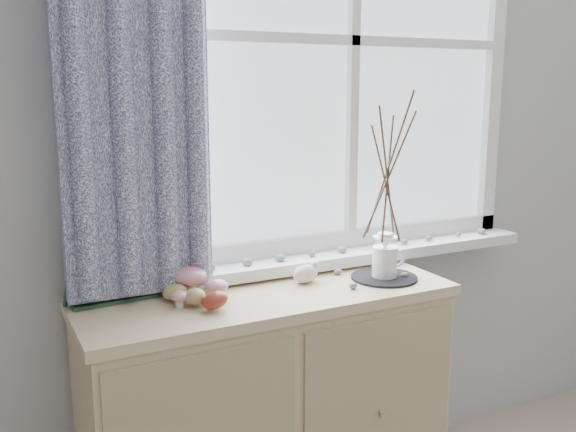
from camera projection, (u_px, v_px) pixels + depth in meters
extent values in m
cube|color=#BBBBB9|center=(275.00, 142.00, 2.23)|extent=(4.00, 0.04, 2.60)
cube|color=white|center=(351.00, 41.00, 2.29)|extent=(1.30, 0.01, 1.40)
cube|color=white|center=(358.00, 254.00, 2.37)|extent=(1.45, 0.16, 0.04)
cube|color=#0B0D3D|center=(129.00, 20.00, 1.81)|extent=(0.44, 0.06, 1.61)
cube|color=beige|center=(268.00, 419.00, 2.12)|extent=(1.17, 0.43, 0.81)
cube|color=beige|center=(267.00, 297.00, 2.04)|extent=(1.20, 0.45, 0.03)
cube|color=tan|center=(379.00, 429.00, 2.06)|extent=(0.55, 0.01, 0.75)
cylinder|color=silver|center=(190.00, 287.00, 1.98)|extent=(0.03, 0.03, 0.07)
ellipsoid|color=#A7051E|center=(190.00, 276.00, 1.97)|extent=(0.10, 0.10, 0.06)
cylinder|color=silver|center=(217.00, 294.00, 1.95)|extent=(0.03, 0.03, 0.05)
ellipsoid|color=#A7051E|center=(217.00, 286.00, 1.94)|extent=(0.07, 0.07, 0.04)
cylinder|color=silver|center=(180.00, 302.00, 1.89)|extent=(0.02, 0.02, 0.03)
ellipsoid|color=#A7051E|center=(180.00, 296.00, 1.88)|extent=(0.05, 0.05, 0.03)
ellipsoid|color=tan|center=(195.00, 297.00, 1.89)|extent=(0.06, 0.05, 0.08)
ellipsoid|color=tan|center=(175.00, 292.00, 1.93)|extent=(0.06, 0.05, 0.08)
ellipsoid|color=maroon|center=(215.00, 300.00, 1.86)|extent=(0.06, 0.05, 0.08)
ellipsoid|color=tan|center=(214.00, 290.00, 1.95)|extent=(0.06, 0.05, 0.08)
cylinder|color=black|center=(384.00, 277.00, 2.18)|extent=(0.23, 0.23, 0.01)
cylinder|color=white|center=(385.00, 262.00, 2.16)|extent=(0.11, 0.11, 0.10)
cone|color=white|center=(385.00, 242.00, 2.15)|extent=(0.08, 0.08, 0.04)
cylinder|color=white|center=(385.00, 236.00, 2.15)|extent=(0.05, 0.05, 0.02)
torus|color=white|center=(396.00, 258.00, 2.18)|extent=(0.06, 0.04, 0.06)
ellipsoid|color=gray|center=(353.00, 286.00, 2.06)|extent=(0.03, 0.03, 0.02)
ellipsoid|color=gray|center=(338.00, 272.00, 2.22)|extent=(0.03, 0.03, 0.02)
ellipsoid|color=gray|center=(405.00, 275.00, 2.18)|extent=(0.03, 0.03, 0.02)
ellipsoid|color=gray|center=(302.00, 273.00, 2.20)|extent=(0.03, 0.03, 0.02)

